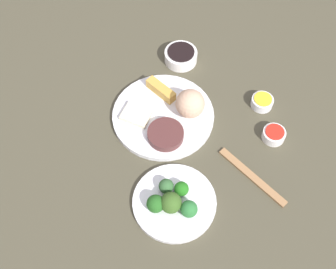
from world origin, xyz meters
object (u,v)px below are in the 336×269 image
(main_plate, at_px, (163,116))
(broccoli_plate, at_px, (174,202))
(chopsticks_pair, at_px, (252,177))
(sauce_ramekin_hot_mustard, at_px, (262,102))
(soy_sauce_bowl, at_px, (181,56))
(sauce_ramekin_sweet_and_sour, at_px, (274,135))

(main_plate, distance_m, broccoli_plate, 0.27)
(chopsticks_pair, bearing_deg, broccoli_plate, 158.73)
(main_plate, bearing_deg, chopsticks_pair, -80.15)
(broccoli_plate, height_order, sauce_ramekin_hot_mustard, sauce_ramekin_hot_mustard)
(main_plate, bearing_deg, broccoli_plate, -124.53)
(soy_sauce_bowl, relative_size, chopsticks_pair, 0.46)
(soy_sauce_bowl, distance_m, chopsticks_pair, 0.45)
(broccoli_plate, xyz_separation_m, sauce_ramekin_sweet_and_sour, (0.34, -0.03, 0.01))
(sauce_ramekin_sweet_and_sour, relative_size, sauce_ramekin_hot_mustard, 1.00)
(main_plate, height_order, soy_sauce_bowl, soy_sauce_bowl)
(soy_sauce_bowl, bearing_deg, sauce_ramekin_sweet_and_sour, -89.45)
(broccoli_plate, relative_size, sauce_ramekin_hot_mustard, 3.36)
(soy_sauce_bowl, relative_size, sauce_ramekin_hot_mustard, 1.60)
(chopsticks_pair, bearing_deg, sauce_ramekin_sweet_and_sour, 19.20)
(main_plate, height_order, chopsticks_pair, main_plate)
(chopsticks_pair, bearing_deg, soy_sauce_bowl, 73.00)
(main_plate, relative_size, chopsticks_pair, 1.32)
(soy_sauce_bowl, xyz_separation_m, sauce_ramekin_hot_mustard, (0.06, -0.29, -0.00))
(sauce_ramekin_sweet_and_sour, bearing_deg, sauce_ramekin_hot_mustard, 58.79)
(broccoli_plate, distance_m, soy_sauce_bowl, 0.49)
(main_plate, xyz_separation_m, chopsticks_pair, (0.05, -0.30, -0.00))
(sauce_ramekin_sweet_and_sour, bearing_deg, main_plate, 126.45)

